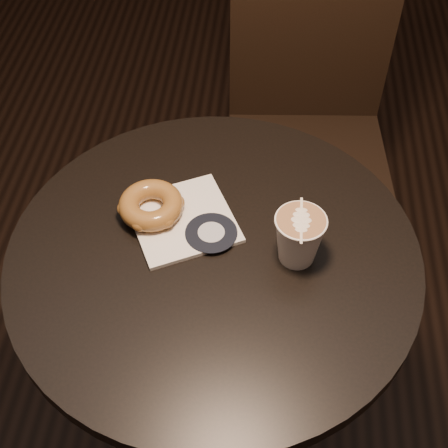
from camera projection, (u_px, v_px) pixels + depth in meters
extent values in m
plane|color=black|center=(217.00, 429.00, 1.62)|extent=(4.50, 4.50, 0.00)
cylinder|color=black|center=(214.00, 256.00, 1.06)|extent=(0.70, 0.70, 0.03)
cylinder|color=black|center=(216.00, 360.00, 1.34)|extent=(0.07, 0.07, 0.70)
cylinder|color=black|center=(217.00, 428.00, 1.61)|extent=(0.44, 0.44, 0.02)
cube|color=black|center=(307.00, 161.00, 1.62)|extent=(0.43, 0.43, 0.04)
cube|color=black|center=(313.00, 22.00, 1.51)|extent=(0.41, 0.07, 0.55)
cylinder|color=black|center=(239.00, 266.00, 1.68)|extent=(0.04, 0.04, 0.45)
cylinder|color=black|center=(367.00, 268.00, 1.68)|extent=(0.04, 0.04, 0.45)
cylinder|color=black|center=(239.00, 176.00, 1.90)|extent=(0.04, 0.04, 0.45)
cylinder|color=black|center=(351.00, 177.00, 1.90)|extent=(0.04, 0.04, 0.45)
cube|color=white|center=(183.00, 220.00, 1.09)|extent=(0.23, 0.23, 0.01)
torus|color=brown|center=(151.00, 205.00, 1.08)|extent=(0.11, 0.11, 0.04)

